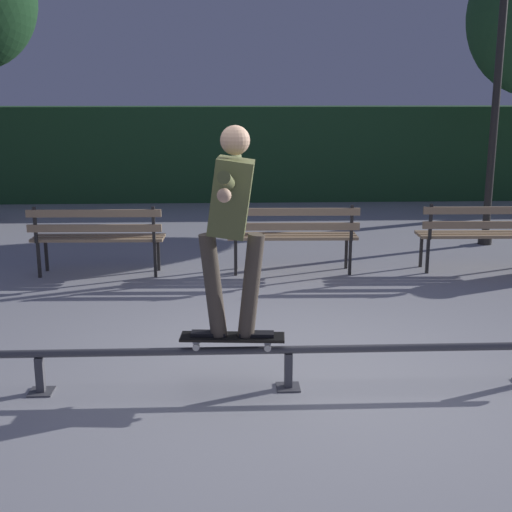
# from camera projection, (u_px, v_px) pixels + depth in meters

# --- Properties ---
(ground_plane) EXTENTS (90.00, 90.00, 0.00)m
(ground_plane) POSITION_uv_depth(u_px,v_px,m) (285.00, 375.00, 5.49)
(ground_plane) COLOR #99999E
(hedge_backdrop) EXTENTS (24.00, 1.20, 1.90)m
(hedge_backdrop) POSITION_uv_depth(u_px,v_px,m) (248.00, 153.00, 14.27)
(hedge_backdrop) COLOR #234C28
(hedge_backdrop) RESTS_ON ground
(grind_rail) EXTENTS (4.40, 0.18, 0.34)m
(grind_rail) POSITION_uv_depth(u_px,v_px,m) (289.00, 355.00, 5.19)
(grind_rail) COLOR #47474C
(grind_rail) RESTS_ON ground
(skateboard) EXTENTS (0.79, 0.26, 0.09)m
(skateboard) POSITION_uv_depth(u_px,v_px,m) (232.00, 338.00, 5.14)
(skateboard) COLOR black
(skateboard) RESTS_ON grind_rail
(skateboarder) EXTENTS (0.63, 1.41, 1.56)m
(skateboarder) POSITION_uv_depth(u_px,v_px,m) (232.00, 215.00, 4.92)
(skateboarder) COLOR black
(skateboarder) RESTS_ON skateboard
(park_bench_leftmost) EXTENTS (1.61, 0.46, 0.88)m
(park_bench_leftmost) POSITION_uv_depth(u_px,v_px,m) (97.00, 233.00, 8.32)
(park_bench_leftmost) COLOR #282623
(park_bench_leftmost) RESTS_ON ground
(park_bench_left_center) EXTENTS (1.61, 0.46, 0.88)m
(park_bench_left_center) POSITION_uv_depth(u_px,v_px,m) (293.00, 231.00, 8.42)
(park_bench_left_center) COLOR #282623
(park_bench_left_center) RESTS_ON ground
(park_bench_right_center) EXTENTS (1.61, 0.46, 0.88)m
(park_bench_right_center) POSITION_uv_depth(u_px,v_px,m) (484.00, 230.00, 8.52)
(park_bench_right_center) COLOR #282623
(park_bench_right_center) RESTS_ON ground
(lamp_post_right) EXTENTS (0.32, 0.32, 3.90)m
(lamp_post_right) POSITION_uv_depth(u_px,v_px,m) (498.00, 71.00, 9.60)
(lamp_post_right) COLOR #282623
(lamp_post_right) RESTS_ON ground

